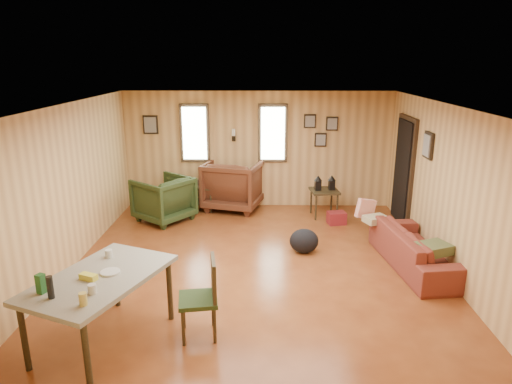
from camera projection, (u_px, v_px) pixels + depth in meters
room at (267, 184)px, 6.83m from camera, size 5.54×6.04×2.44m
sofa at (417, 243)px, 6.79m from camera, size 0.82×2.02×0.77m
recliner_brown at (234, 182)px, 9.41m from camera, size 1.32×1.27×1.12m
recliner_green at (164, 197)px, 8.73m from camera, size 1.24×1.25×0.95m
end_table at (205, 193)px, 9.42m from camera, size 0.60×0.57×0.62m
side_table at (325, 189)px, 8.93m from camera, size 0.58×0.58×0.84m
cooler at (336, 218)px, 8.63m from camera, size 0.37×0.29×0.24m
backpack at (304, 241)px, 7.32m from camera, size 0.55×0.47×0.40m
sofa_pillows at (399, 229)px, 6.97m from camera, size 1.09×1.83×0.38m
dining_table at (99, 283)px, 4.83m from camera, size 1.47×1.81×1.03m
dining_chair at (204, 293)px, 5.04m from camera, size 0.48×0.48×0.93m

